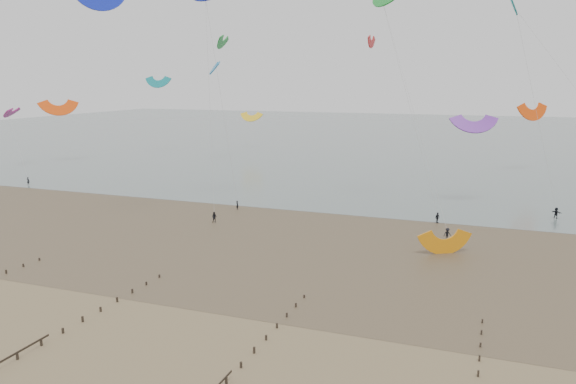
# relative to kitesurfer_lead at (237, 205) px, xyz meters

# --- Properties ---
(ground) EXTENTS (500.00, 500.00, 0.00)m
(ground) POSITION_rel_kitesurfer_lead_xyz_m (20.71, -47.26, -0.80)
(ground) COLOR brown
(ground) RESTS_ON ground
(sea_and_shore) EXTENTS (500.00, 665.00, 0.03)m
(sea_and_shore) POSITION_rel_kitesurfer_lead_xyz_m (16.63, -12.86, -0.80)
(sea_and_shore) COLOR #475654
(sea_and_shore) RESTS_ON ground
(kitesurfer_lead) EXTENTS (0.70, 0.64, 1.61)m
(kitesurfer_lead) POSITION_rel_kitesurfer_lead_xyz_m (0.00, 0.00, 0.00)
(kitesurfer_lead) COLOR black
(kitesurfer_lead) RESTS_ON ground
(kitesurfers) EXTENTS (124.83, 23.68, 1.88)m
(kitesurfers) POSITION_rel_kitesurfer_lead_xyz_m (35.01, 1.53, 0.08)
(kitesurfers) COLOR black
(kitesurfers) RESTS_ON ground
(grounded_kite) EXTENTS (7.97, 7.49, 3.48)m
(grounded_kite) POSITION_rel_kitesurfer_lead_xyz_m (37.25, -13.90, -0.80)
(grounded_kite) COLOR orange
(grounded_kite) RESTS_ON ground
(kites_airborne) EXTENTS (254.55, 118.49, 37.46)m
(kites_airborne) POSITION_rel_kitesurfer_lead_xyz_m (13.81, 42.42, 20.56)
(kites_airborne) COLOR #148727
(kites_airborne) RESTS_ON ground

